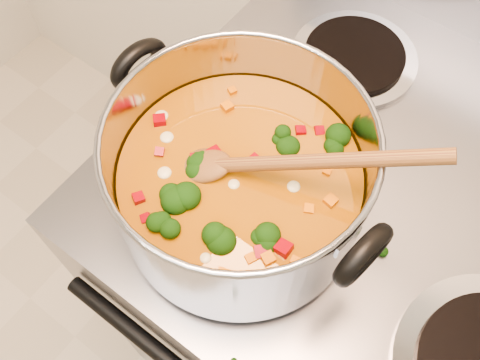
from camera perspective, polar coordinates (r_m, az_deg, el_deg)
name	(u,v)px	position (r m, az deg, el deg)	size (l,w,h in m)	color
electric_range	(352,292)	(1.16, 11.84, -11.63)	(0.78, 0.70, 1.08)	gray
stockpot	(240,180)	(0.62, -0.01, 0.02)	(0.36, 0.30, 0.18)	#98989F
wooden_spoon	(258,164)	(0.58, 1.93, 1.74)	(0.28, 0.16, 0.13)	brown
cooktop_crumbs	(282,115)	(0.78, 4.51, 6.97)	(0.38, 0.14, 0.01)	black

